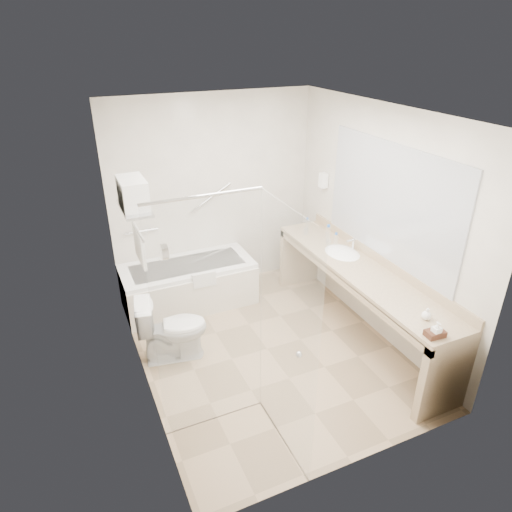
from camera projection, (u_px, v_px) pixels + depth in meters
name	position (u px, v px, depth m)	size (l,w,h in m)	color
floor	(267.00, 349.00, 4.99)	(3.20, 3.20, 0.00)	tan
ceiling	(270.00, 113.00, 3.86)	(2.60, 3.20, 0.10)	white
wall_back	(214.00, 196.00, 5.73)	(2.60, 0.10, 2.50)	silver
wall_front	(369.00, 337.00, 3.12)	(2.60, 0.10, 2.50)	silver
wall_left	(133.00, 272.00, 3.95)	(0.10, 3.20, 2.50)	silver
wall_right	(378.00, 225.00, 4.90)	(0.10, 3.20, 2.50)	silver
bathtub	(189.00, 284.00, 5.69)	(1.60, 0.73, 0.59)	white
grab_bar_short	(141.00, 231.00, 5.48)	(0.03, 0.03, 0.40)	silver
grab_bar_long	(211.00, 197.00, 5.68)	(0.03, 0.03, 0.60)	silver
shower_enclosure	(246.00, 328.00, 3.52)	(0.96, 0.91, 2.11)	silver
towel_shelf	(134.00, 202.00, 4.06)	(0.24, 0.55, 0.81)	silver
vanity_counter	(359.00, 285.00, 4.95)	(0.55, 2.70, 0.95)	tan
sink	(342.00, 255.00, 5.21)	(0.40, 0.52, 0.14)	white
faucet	(353.00, 244.00, 5.21)	(0.03, 0.03, 0.14)	silver
mirror	(390.00, 203.00, 4.64)	(0.02, 2.00, 1.20)	#ABAFB7
hairdryer_unit	(323.00, 180.00, 5.65)	(0.08, 0.10, 0.18)	white
toilet	(173.00, 329.00, 4.72)	(0.40, 0.72, 0.70)	white
amenity_basket	(435.00, 333.00, 3.78)	(0.16, 0.11, 0.05)	#4E2B1B
soap_bottle_a	(436.00, 334.00, 3.76)	(0.07, 0.15, 0.07)	white
soap_bottle_b	(427.00, 315.00, 3.99)	(0.09, 0.11, 0.09)	white
water_bottle_left	(328.00, 234.00, 5.41)	(0.07, 0.07, 0.22)	silver
water_bottle_mid	(336.00, 240.00, 5.31)	(0.05, 0.05, 0.17)	silver
water_bottle_right	(307.00, 224.00, 5.73)	(0.05, 0.05, 0.17)	silver
drinking_glass_near	(329.00, 243.00, 5.33)	(0.06, 0.06, 0.08)	silver
drinking_glass_far	(306.00, 232.00, 5.62)	(0.06, 0.06, 0.08)	silver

